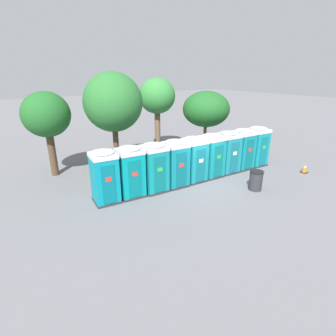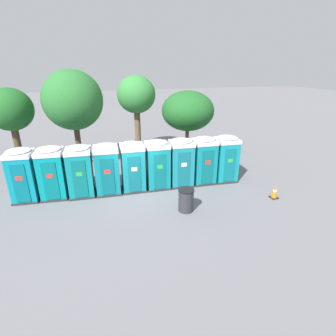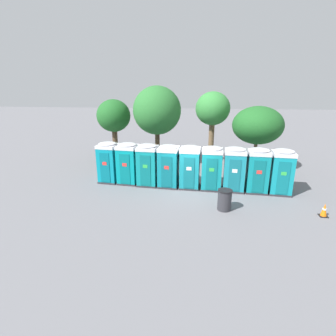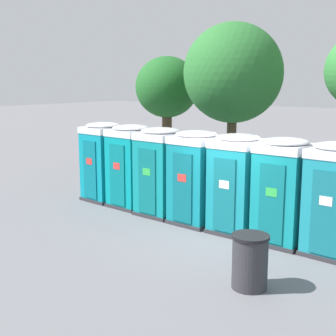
% 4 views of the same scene
% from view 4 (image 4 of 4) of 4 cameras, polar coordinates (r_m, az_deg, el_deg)
% --- Properties ---
extents(ground_plane, '(120.00, 120.00, 0.00)m').
position_cam_4_polar(ground_plane, '(12.08, 7.38, -8.06)').
color(ground_plane, slate).
extents(portapotty_0, '(1.26, 1.30, 2.54)m').
position_cam_4_polar(portapotty_0, '(15.32, -7.84, 0.84)').
color(portapotty_0, '#2D2D33').
rests_on(portapotty_0, ground).
extents(portapotty_1, '(1.32, 1.31, 2.54)m').
position_cam_4_polar(portapotty_1, '(14.39, -4.52, 0.28)').
color(portapotty_1, '#2D2D33').
rests_on(portapotty_1, ground).
extents(portapotty_2, '(1.27, 1.27, 2.54)m').
position_cam_4_polar(portapotty_2, '(13.47, -0.92, -0.39)').
color(portapotty_2, '#2D2D33').
rests_on(portapotty_2, ground).
extents(portapotty_3, '(1.27, 1.27, 2.54)m').
position_cam_4_polar(portapotty_3, '(12.67, 3.38, -1.10)').
color(portapotty_3, '#2D2D33').
rests_on(portapotty_3, ground).
extents(portapotty_4, '(1.22, 1.25, 2.54)m').
position_cam_4_polar(portapotty_4, '(12.00, 8.36, -1.85)').
color(portapotty_4, '#2D2D33').
rests_on(portapotty_4, ground).
extents(portapotty_5, '(1.23, 1.25, 2.54)m').
position_cam_4_polar(portapotty_5, '(11.41, 13.84, -2.69)').
color(portapotty_5, '#2D2D33').
rests_on(portapotty_5, ground).
extents(street_tree_0, '(2.62, 2.62, 4.86)m').
position_cam_4_polar(street_tree_0, '(19.69, -0.13, 9.67)').
color(street_tree_0, '#4C3826').
rests_on(street_tree_0, ground).
extents(street_tree_3, '(3.50, 3.50, 5.87)m').
position_cam_4_polar(street_tree_3, '(16.93, 7.94, 11.32)').
color(street_tree_3, '#4C3826').
rests_on(street_tree_3, ground).
extents(trash_can, '(0.71, 0.71, 1.04)m').
position_cam_4_polar(trash_can, '(9.02, 9.95, -11.15)').
color(trash_can, '#2D2D33').
rests_on(trash_can, ground).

